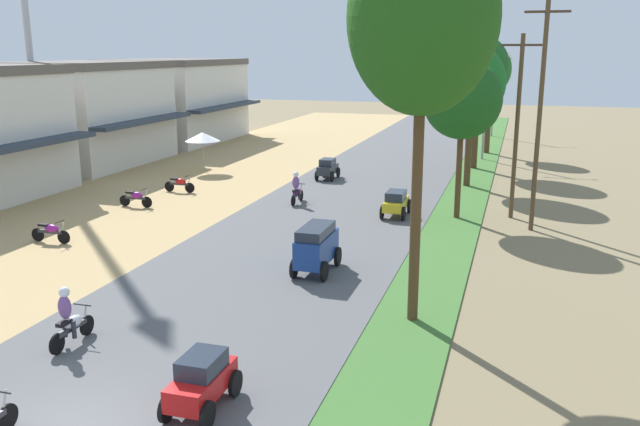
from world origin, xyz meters
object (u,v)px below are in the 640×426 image
Objects in this scene: median_tree_fourth at (479,68)px; car_sedan_yellow at (396,202)px; parked_motorbike_second at (51,231)px; streetlamp_mid at (494,90)px; median_tree_third at (472,84)px; streetlamp_near at (485,98)px; utility_pole_near at (517,124)px; motorbike_ahead_second at (69,318)px; vendor_umbrella at (203,137)px; parked_motorbike_fourth at (180,183)px; car_van_blue at (316,246)px; motorbike_ahead_third at (297,189)px; utility_pole_far at (540,114)px; median_tree_nearest at (423,19)px; car_hatchback_red at (202,380)px; median_tree_second at (462,100)px; car_hatchback_charcoal at (328,168)px; parked_motorbike_third at (136,197)px; median_tree_fifth at (491,71)px.

median_tree_fourth reaches higher than car_sedan_yellow.
parked_motorbike_second is 0.26× the size of streetlamp_mid.
streetlamp_near is at bearing 88.50° from median_tree_third.
motorbike_ahead_second is (-10.76, -17.91, -3.51)m from utility_pole_near.
utility_pole_near reaches higher than vendor_umbrella.
utility_pole_near is at bearing -1.35° from parked_motorbike_fourth.
car_sedan_yellow is at bearing 33.83° from parked_motorbike_second.
vendor_umbrella is 1.12× the size of car_sedan_yellow.
car_van_blue is 1.34× the size of motorbike_ahead_third.
utility_pole_far is at bearing 23.01° from parked_motorbike_second.
utility_pole_near is 11.00m from motorbike_ahead_third.
utility_pole_near reaches higher than parked_motorbike_second.
vendor_umbrella is 26.69m from median_tree_nearest.
streetlamp_mid is at bearing 94.35° from utility_pole_near.
streetlamp_mid is 50.63m from car_hatchback_red.
streetlamp_near reaches higher than motorbike_ahead_third.
parked_motorbike_second is at bearing -156.99° from utility_pole_far.
streetlamp_mid is at bearing 89.86° from median_tree_second.
utility_pole_far reaches higher than car_hatchback_charcoal.
car_hatchback_red is at bearing -95.91° from median_tree_fourth.
streetlamp_near reaches higher than car_van_blue.
vendor_umbrella is 1.05× the size of car_van_blue.
parked_motorbike_fourth is 22.72m from streetlamp_near.
parked_motorbike_third is at bearing -169.24° from utility_pole_near.
streetlamp_near reaches higher than median_tree_second.
motorbike_ahead_third is (7.42, 2.91, 0.30)m from parked_motorbike_third.
median_tree_nearest is 1.37× the size of median_tree_fifth.
median_tree_third reaches higher than parked_motorbike_second.
car_hatchback_red is at bearing -95.76° from streetlamp_near.
median_tree_fifth is at bearing 89.42° from median_tree_second.
streetlamp_mid is at bearing 95.63° from utility_pole_far.
car_hatchback_red reaches higher than car_sedan_yellow.
streetlamp_mid is 3.90× the size of motorbike_ahead_third.
streetlamp_near reaches higher than streetlamp_mid.
parked_motorbike_third is at bearing -127.36° from streetlamp_near.
motorbike_ahead_third reaches higher than parked_motorbike_second.
streetlamp_mid is at bearing 65.49° from parked_motorbike_third.
car_sedan_yellow is 1.26× the size of motorbike_ahead_third.
utility_pole_near reaches higher than median_tree_second.
median_tree_fourth is 24.20m from car_van_blue.
motorbike_ahead_second is at bearing -49.15° from parked_motorbike_second.
motorbike_ahead_second is (0.01, -24.26, 0.11)m from car_hatchback_charcoal.
motorbike_ahead_second is at bearing 158.58° from car_hatchback_red.
median_tree_nearest reaches higher than parked_motorbike_fourth.
parked_motorbike_second is at bearing 177.89° from car_van_blue.
car_hatchback_red is at bearing -88.05° from car_van_blue.
parked_motorbike_third is 0.25× the size of median_tree_second.
motorbike_ahead_second is at bearing -126.27° from utility_pole_far.
streetlamp_near is (0.14, 30.42, -4.05)m from median_tree_nearest.
vendor_umbrella is 21.13m from car_van_blue.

